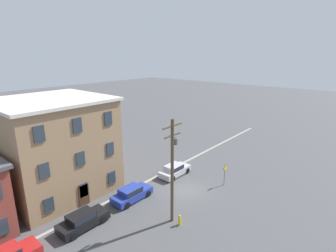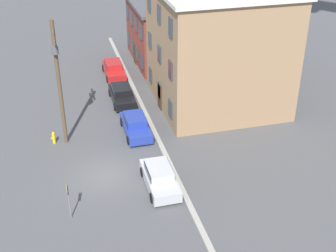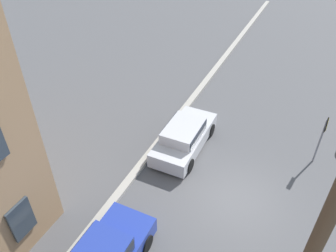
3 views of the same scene
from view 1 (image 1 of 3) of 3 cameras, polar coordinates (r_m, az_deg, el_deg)
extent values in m
plane|color=#4C4C4F|center=(29.84, 3.83, -13.76)|extent=(200.00, 200.00, 0.00)
cube|color=#9E998E|center=(32.34, -2.71, -11.13)|extent=(56.00, 0.36, 0.16)
cube|color=#2D3842|center=(25.42, -32.43, -18.10)|extent=(0.90, 0.10, 1.40)
cube|color=#9E7A56|center=(30.57, -23.54, -4.20)|extent=(10.40, 10.05, 9.88)
cube|color=silver|center=(29.36, -24.61, 5.20)|extent=(10.90, 10.55, 0.30)
cube|color=#2D3842|center=(26.36, -24.49, -15.41)|extent=(0.90, 0.10, 1.40)
cube|color=#2D3842|center=(24.91, -25.34, -8.85)|extent=(0.90, 0.10, 1.40)
cube|color=#2D3842|center=(23.82, -26.25, -1.59)|extent=(0.90, 0.10, 1.40)
cube|color=#2D3842|center=(27.71, -17.90, -13.13)|extent=(0.90, 0.10, 1.40)
cube|color=#2D3842|center=(26.33, -18.50, -6.81)|extent=(0.90, 0.10, 1.40)
cube|color=#2D3842|center=(25.31, -19.14, 0.11)|extent=(0.90, 0.10, 1.40)
cube|color=#2D3842|center=(29.40, -12.11, -10.94)|extent=(0.90, 0.10, 1.40)
cube|color=#2D3842|center=(28.11, -12.49, -4.92)|extent=(0.90, 0.10, 1.40)
cube|color=#2D3842|center=(27.15, -12.89, 1.61)|extent=(0.90, 0.10, 1.40)
cube|color=#472D1E|center=(27.97, -17.81, -14.11)|extent=(1.10, 0.10, 2.20)
cylinder|color=black|center=(24.72, -28.93, -21.90)|extent=(0.66, 0.22, 0.66)
cube|color=black|center=(25.25, -17.90, -19.16)|extent=(4.40, 1.80, 0.70)
cube|color=black|center=(24.82, -18.44, -18.13)|extent=(2.20, 1.51, 0.55)
cube|color=#1E232D|center=(24.82, -18.44, -18.13)|extent=(2.02, 1.58, 0.48)
cylinder|color=black|center=(26.58, -16.14, -17.59)|extent=(0.66, 0.22, 0.66)
cylinder|color=black|center=(25.39, -13.86, -19.15)|extent=(0.66, 0.22, 0.66)
cylinder|color=black|center=(25.44, -21.88, -19.82)|extent=(0.66, 0.22, 0.66)
cylinder|color=black|center=(24.19, -19.81, -21.64)|extent=(0.66, 0.22, 0.66)
cube|color=#233899|center=(28.12, -7.82, -14.62)|extent=(4.40, 1.80, 0.70)
cube|color=#233899|center=(27.70, -8.18, -13.65)|extent=(2.20, 1.51, 0.55)
cube|color=#1E232D|center=(27.70, -8.18, -13.65)|extent=(2.02, 1.58, 0.48)
cylinder|color=black|center=(29.61, -6.81, -13.36)|extent=(0.66, 0.22, 0.66)
cylinder|color=black|center=(28.54, -4.39, -14.49)|extent=(0.66, 0.22, 0.66)
cylinder|color=black|center=(28.00, -11.29, -15.41)|extent=(0.66, 0.22, 0.66)
cylinder|color=black|center=(26.86, -8.92, -16.73)|extent=(0.66, 0.22, 0.66)
cube|color=#B7B7BC|center=(32.85, 1.52, -9.80)|extent=(4.40, 1.80, 0.70)
cube|color=#B7B7BC|center=(32.44, 1.31, -8.92)|extent=(2.20, 1.51, 0.55)
cube|color=#1E232D|center=(32.44, 1.31, -8.92)|extent=(2.02, 1.58, 0.48)
cylinder|color=black|center=(34.44, 1.93, -8.91)|extent=(0.66, 0.22, 0.66)
cylinder|color=black|center=(33.52, 4.24, -9.67)|extent=(0.66, 0.22, 0.66)
cylinder|color=black|center=(32.43, -1.30, -10.54)|extent=(0.66, 0.22, 0.66)
cylinder|color=black|center=(31.44, 1.06, -11.42)|extent=(0.66, 0.22, 0.66)
cylinder|color=slate|center=(30.93, 12.19, -10.46)|extent=(0.08, 0.08, 2.42)
cube|color=yellow|center=(30.52, 12.34, -8.91)|extent=(0.80, 0.03, 0.80)
cube|color=black|center=(30.53, 12.33, -8.91)|extent=(0.86, 0.02, 0.86)
cylinder|color=brown|center=(22.77, 0.92, -10.10)|extent=(0.28, 0.28, 9.48)
cube|color=brown|center=(21.31, 0.97, -0.01)|extent=(2.40, 0.12, 0.12)
cube|color=brown|center=(21.54, 0.96, -2.06)|extent=(2.00, 0.12, 0.12)
cylinder|color=#515156|center=(21.98, 1.53, -3.34)|extent=(0.44, 0.44, 0.55)
cylinder|color=yellow|center=(24.48, 2.54, -19.91)|extent=(0.24, 0.24, 0.80)
sphere|color=yellow|center=(24.22, 2.55, -19.04)|extent=(0.22, 0.22, 0.22)
cylinder|color=yellow|center=(24.37, 2.85, -19.95)|extent=(0.10, 0.12, 0.10)
camera|label=2|loc=(49.11, 26.63, 18.60)|focal=50.00mm
camera|label=3|loc=(18.59, -9.57, 3.10)|focal=35.00mm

